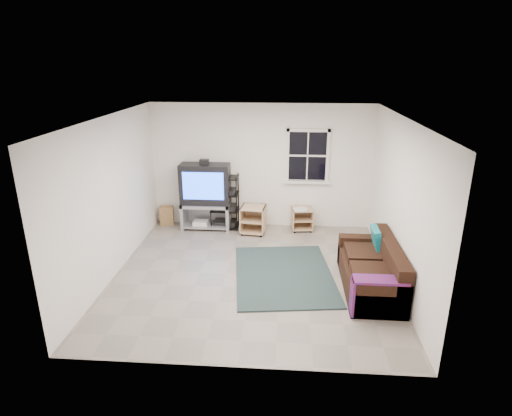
# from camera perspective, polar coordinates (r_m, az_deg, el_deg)

# --- Properties ---
(room) EXTENTS (4.60, 4.62, 4.60)m
(room) POSITION_cam_1_polar(r_m,az_deg,el_deg) (8.90, 6.87, 6.47)
(room) COLOR gray
(room) RESTS_ON ground
(tv_unit) EXTENTS (1.02, 0.51, 1.50)m
(tv_unit) POSITION_cam_1_polar(r_m,az_deg,el_deg) (8.98, -6.75, 2.27)
(tv_unit) COLOR #95959D
(tv_unit) RESTS_ON ground
(av_rack) EXTENTS (0.58, 0.42, 1.16)m
(av_rack) POSITION_cam_1_polar(r_m,az_deg,el_deg) (9.05, -4.19, 0.39)
(av_rack) COLOR black
(av_rack) RESTS_ON ground
(side_table_left) EXTENTS (0.53, 0.53, 0.57)m
(side_table_left) POSITION_cam_1_polar(r_m,az_deg,el_deg) (8.85, -0.33, -1.37)
(side_table_left) COLOR tan
(side_table_left) RESTS_ON ground
(side_table_right) EXTENTS (0.48, 0.48, 0.50)m
(side_table_right) POSITION_cam_1_polar(r_m,az_deg,el_deg) (9.06, 6.11, -1.19)
(side_table_right) COLOR tan
(side_table_right) RESTS_ON ground
(sofa) EXTENTS (0.80, 1.81, 0.83)m
(sofa) POSITION_cam_1_polar(r_m,az_deg,el_deg) (6.99, 15.28, -8.15)
(sofa) COLOR black
(sofa) RESTS_ON ground
(shag_rug) EXTENTS (1.85, 2.36, 0.03)m
(shag_rug) POSITION_cam_1_polar(r_m,az_deg,el_deg) (7.27, 3.74, -8.82)
(shag_rug) COLOR #321E16
(shag_rug) RESTS_ON ground
(paper_bag) EXTENTS (0.32, 0.23, 0.41)m
(paper_bag) POSITION_cam_1_polar(r_m,az_deg,el_deg) (9.50, -11.81, -0.97)
(paper_bag) COLOR #976B44
(paper_bag) RESTS_ON ground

